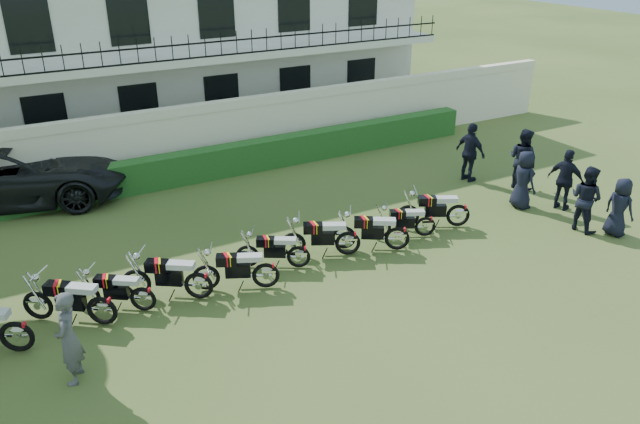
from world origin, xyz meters
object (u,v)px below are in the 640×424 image
object	(u,v)px
motorcycle_6	(348,238)
inspector	(68,338)
motorcycle_1	(101,304)
officer_4	(523,159)
motorcycle_0	(15,329)
officer_1	(586,198)
motorcycle_7	(397,233)
officer_2	(566,180)
motorcycle_5	(299,252)
motorcycle_4	(266,269)
motorcycle_8	(426,222)
officer_5	(470,152)
motorcycle_3	(198,279)
officer_3	(523,180)
motorcycle_9	(459,210)
officer_0	(619,207)
suv	(9,174)
motorcycle_2	(142,293)

from	to	relation	value
motorcycle_6	inspector	size ratio (longest dim) A/B	1.01
motorcycle_1	officer_4	size ratio (longest dim) A/B	0.89
motorcycle_0	officer_1	xyz separation A→B (m)	(13.97, -1.58, 0.38)
motorcycle_7	officer_2	world-z (taller)	officer_2
inspector	officer_1	distance (m)	13.17
motorcycle_5	motorcycle_6	size ratio (longest dim) A/B	0.87
motorcycle_0	motorcycle_4	xyz separation A→B (m)	(5.17, -0.18, -0.04)
motorcycle_8	officer_4	xyz separation A→B (m)	(4.77, 1.32, 0.52)
motorcycle_5	officer_5	xyz separation A→B (m)	(7.45, 2.41, 0.51)
motorcycle_1	motorcycle_4	size ratio (longest dim) A/B	0.94
officer_2	inspector	bearing A→B (deg)	75.58
motorcycle_3	officer_3	world-z (taller)	officer_3
officer_4	motorcycle_1	bearing A→B (deg)	87.47
motorcycle_7	officer_5	bearing A→B (deg)	-27.72
motorcycle_4	motorcycle_5	world-z (taller)	motorcycle_4
officer_3	officer_4	size ratio (longest dim) A/B	0.90
officer_1	officer_3	xyz separation A→B (m)	(-0.35, 1.89, -0.05)
motorcycle_9	motorcycle_7	bearing A→B (deg)	126.21
motorcycle_1	officer_0	bearing A→B (deg)	-63.35
officer_3	officer_4	xyz separation A→B (m)	(1.11, 1.14, 0.09)
suv	inspector	distance (m)	9.31
motorcycle_5	officer_2	world-z (taller)	officer_2
motorcycle_2	officer_4	xyz separation A→B (m)	(12.24, 1.22, 0.51)
motorcycle_5	officer_3	bearing A→B (deg)	-58.80
officer_4	motorcycle_4	bearing A→B (deg)	91.43
motorcycle_0	suv	distance (m)	7.99
motorcycle_7	officer_5	size ratio (longest dim) A/B	0.90
motorcycle_5	motorcycle_4	bearing A→B (deg)	144.15
motorcycle_1	officer_3	distance (m)	12.00
motorcycle_0	motorcycle_2	distance (m)	2.50
officer_4	motorcycle_2	bearing A→B (deg)	87.38
officer_1	officer_5	xyz separation A→B (m)	(-0.28, 4.27, 0.05)
motorcycle_5	motorcycle_7	world-z (taller)	motorcycle_7
officer_0	officer_1	xyz separation A→B (m)	(-0.52, 0.66, 0.11)
motorcycle_1	motorcycle_8	xyz separation A→B (m)	(8.34, 0.01, -0.08)
motorcycle_3	motorcycle_6	xyz separation A→B (m)	(3.93, 0.13, -0.01)
motorcycle_3	motorcycle_0	bearing A→B (deg)	126.13
inspector	suv	bearing A→B (deg)	-157.40
suv	motorcycle_9	bearing A→B (deg)	-113.14
motorcycle_7	officer_1	size ratio (longest dim) A/B	0.95
motorcycle_8	officer_1	distance (m)	4.39
officer_2	motorcycle_4	bearing A→B (deg)	70.33
motorcycle_9	motorcycle_4	bearing A→B (deg)	121.76
motorcycle_3	officer_2	bearing A→B (deg)	-58.18
motorcycle_3	officer_4	size ratio (longest dim) A/B	0.91
motorcycle_8	suv	world-z (taller)	suv
officer_3	motorcycle_2	bearing A→B (deg)	95.39
officer_4	motorcycle_9	bearing A→B (deg)	101.18
suv	officer_3	size ratio (longest dim) A/B	3.85
officer_4	officer_1	bearing A→B (deg)	157.68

